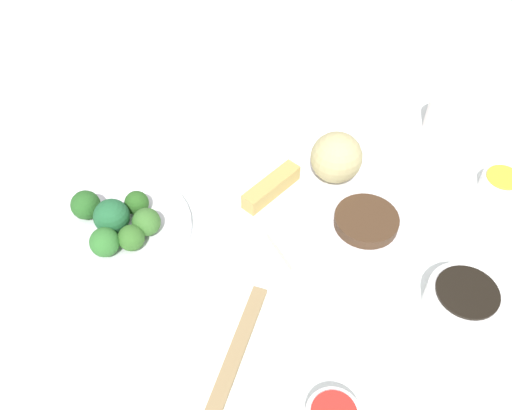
{
  "coord_description": "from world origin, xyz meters",
  "views": [
    {
      "loc": [
        0.2,
        0.51,
        0.68
      ],
      "look_at": [
        0.07,
        -0.02,
        0.06
      ],
      "focal_mm": 39.0,
      "sensor_mm": 36.0,
      "label": 1
    }
  ],
  "objects_px": {
    "sauce_ramekin_hot_mustard": "(500,182)",
    "teacup": "(444,115)",
    "broccoli_plate": "(119,229)",
    "soy_sauce_bowl": "(463,301)",
    "main_plate": "(317,212)",
    "chopsticks_pair": "(235,355)"
  },
  "relations": [
    {
      "from": "chopsticks_pair",
      "to": "soy_sauce_bowl",
      "type": "bearing_deg",
      "value": 179.49
    },
    {
      "from": "sauce_ramekin_hot_mustard",
      "to": "broccoli_plate",
      "type": "bearing_deg",
      "value": -4.72
    },
    {
      "from": "broccoli_plate",
      "to": "sauce_ramekin_hot_mustard",
      "type": "distance_m",
      "value": 0.61
    },
    {
      "from": "soy_sauce_bowl",
      "to": "teacup",
      "type": "distance_m",
      "value": 0.38
    },
    {
      "from": "broccoli_plate",
      "to": "soy_sauce_bowl",
      "type": "relative_size",
      "value": 2.19
    },
    {
      "from": "main_plate",
      "to": "broccoli_plate",
      "type": "height_order",
      "value": "main_plate"
    },
    {
      "from": "teacup",
      "to": "broccoli_plate",
      "type": "bearing_deg",
      "value": 10.43
    },
    {
      "from": "sauce_ramekin_hot_mustard",
      "to": "chopsticks_pair",
      "type": "height_order",
      "value": "sauce_ramekin_hot_mustard"
    },
    {
      "from": "sauce_ramekin_hot_mustard",
      "to": "chopsticks_pair",
      "type": "relative_size",
      "value": 0.32
    },
    {
      "from": "chopsticks_pair",
      "to": "broccoli_plate",
      "type": "bearing_deg",
      "value": -61.79
    },
    {
      "from": "sauce_ramekin_hot_mustard",
      "to": "teacup",
      "type": "height_order",
      "value": "teacup"
    },
    {
      "from": "soy_sauce_bowl",
      "to": "chopsticks_pair",
      "type": "height_order",
      "value": "soy_sauce_bowl"
    },
    {
      "from": "main_plate",
      "to": "broccoli_plate",
      "type": "bearing_deg",
      "value": -7.15
    },
    {
      "from": "broccoli_plate",
      "to": "teacup",
      "type": "relative_size",
      "value": 3.64
    },
    {
      "from": "sauce_ramekin_hot_mustard",
      "to": "teacup",
      "type": "distance_m",
      "value": 0.16
    },
    {
      "from": "sauce_ramekin_hot_mustard",
      "to": "teacup",
      "type": "xyz_separation_m",
      "value": [
        0.03,
        -0.16,
        0.02
      ]
    },
    {
      "from": "soy_sauce_bowl",
      "to": "chopsticks_pair",
      "type": "distance_m",
      "value": 0.31
    },
    {
      "from": "chopsticks_pair",
      "to": "main_plate",
      "type": "bearing_deg",
      "value": -130.51
    },
    {
      "from": "main_plate",
      "to": "teacup",
      "type": "bearing_deg",
      "value": -152.6
    },
    {
      "from": "sauce_ramekin_hot_mustard",
      "to": "teacup",
      "type": "bearing_deg",
      "value": -80.33
    },
    {
      "from": "teacup",
      "to": "sauce_ramekin_hot_mustard",
      "type": "bearing_deg",
      "value": 99.67
    },
    {
      "from": "broccoli_plate",
      "to": "teacup",
      "type": "distance_m",
      "value": 0.59
    }
  ]
}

